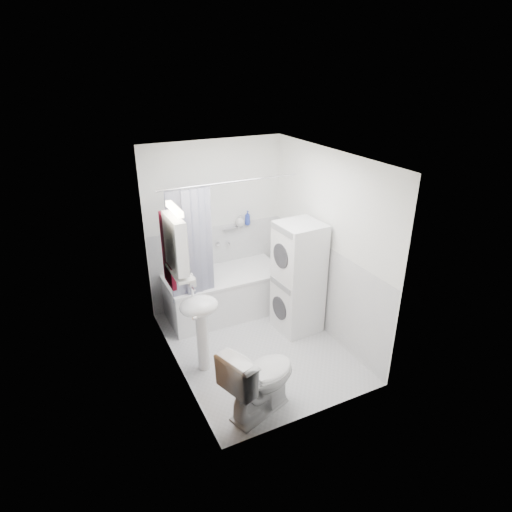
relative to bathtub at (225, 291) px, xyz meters
name	(u,v)px	position (x,y,z in m)	size (l,w,h in m)	color
floor	(256,346)	(0.05, -0.92, -0.34)	(2.60, 2.60, 0.00)	#BCBDC1
room_walls	(256,238)	(0.05, -0.92, 1.14)	(2.60, 2.60, 2.60)	white
wainscot	(246,295)	(0.05, -0.63, 0.26)	(1.98, 2.58, 2.58)	white
door	(195,318)	(-0.90, -1.47, 0.66)	(0.05, 2.00, 2.00)	brown
bathtub	(225,291)	(0.00, 0.00, 0.00)	(1.63, 0.77, 0.62)	white
tub_spout	(228,242)	(0.20, 0.33, 0.60)	(0.04, 0.04, 0.12)	silver
curtain_rod	(231,182)	(0.00, -0.33, 1.66)	(0.02, 0.02, 1.81)	silver
shower_curtain	(192,247)	(-0.53, -0.33, 0.91)	(0.55, 0.02, 1.45)	#131842
sink	(200,317)	(-0.71, -1.03, 0.36)	(0.44, 0.37, 1.04)	white
medicine_cabinet	(176,242)	(-0.86, -0.82, 1.22)	(0.13, 0.50, 0.71)	white
shelf	(180,272)	(-0.84, -0.82, 0.86)	(0.18, 0.54, 0.03)	silver
shower_caddy	(231,228)	(0.25, 0.32, 0.81)	(0.22, 0.06, 0.02)	silver
towel	(168,249)	(-0.89, -0.57, 1.05)	(0.07, 0.36, 0.87)	maroon
washer_dryer	(298,278)	(0.72, -0.77, 0.41)	(0.57, 0.56, 1.50)	white
toilet	(260,379)	(-0.40, -1.92, 0.06)	(0.46, 0.82, 0.81)	white
soap_pump	(192,283)	(-0.66, -0.67, 0.61)	(0.08, 0.17, 0.08)	gray
shelf_bottle	(183,274)	(-0.84, -0.97, 0.90)	(0.07, 0.18, 0.07)	gray
shelf_cup	(176,263)	(-0.84, -0.70, 0.92)	(0.10, 0.09, 0.10)	gray
shampoo_a	(240,222)	(0.40, 0.32, 0.88)	(0.13, 0.17, 0.13)	gray
shampoo_b	(248,222)	(0.52, 0.32, 0.86)	(0.08, 0.21, 0.08)	#293CA4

